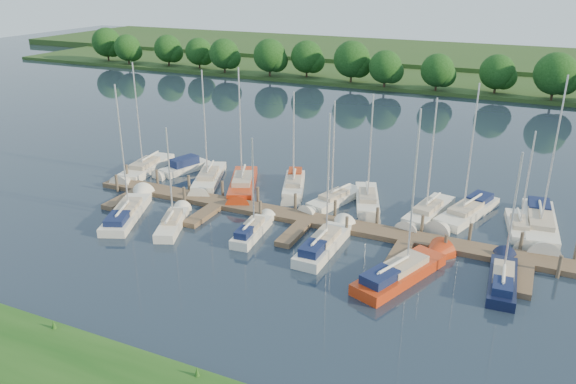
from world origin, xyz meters
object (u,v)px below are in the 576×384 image
at_px(sailboat_n_5, 333,201).
at_px(motorboat, 183,168).
at_px(sailboat_s_2, 252,232).
at_px(sailboat_n_0, 145,170).
at_px(dock, 305,222).

bearing_deg(sailboat_n_5, motorboat, 12.25).
relative_size(sailboat_n_5, sailboat_s_2, 1.17).
height_order(sailboat_n_0, motorboat, sailboat_n_0).
xyz_separation_m(dock, sailboat_n_5, (0.54, 4.87, 0.07)).
bearing_deg(sailboat_s_2, dock, 44.64).
distance_m(sailboat_n_0, sailboat_n_5, 19.58).
distance_m(dock, motorboat, 16.95).
bearing_deg(sailboat_n_5, sailboat_s_2, 85.12).
height_order(dock, sailboat_n_0, sailboat_n_0).
relative_size(sailboat_n_0, sailboat_n_5, 1.20).
relative_size(dock, sailboat_n_5, 4.33).
distance_m(sailboat_n_5, sailboat_s_2, 8.95).
bearing_deg(motorboat, sailboat_n_5, -166.59).
xyz_separation_m(dock, sailboat_s_2, (-2.84, -3.42, 0.13)).
xyz_separation_m(dock, sailboat_n_0, (-19.03, 4.56, 0.08)).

